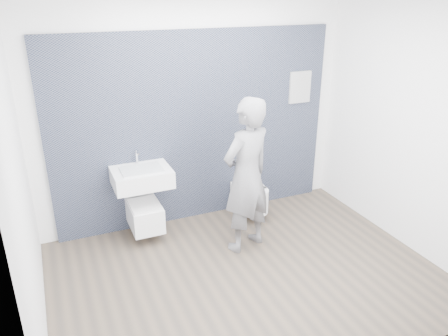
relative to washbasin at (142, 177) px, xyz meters
name	(u,v)px	position (x,y,z in m)	size (l,w,h in m)	color
ground	(246,274)	(0.79, -1.19, -0.80)	(4.00, 4.00, 0.00)	brown
room_shell	(250,117)	(0.79, -1.19, 0.94)	(4.00, 4.00, 4.00)	white
tile_wall	(199,214)	(0.79, 0.28, -0.80)	(3.60, 0.06, 2.40)	black
washbasin	(142,177)	(0.00, 0.00, 0.00)	(0.67, 0.50, 0.50)	white
toilet_square	(145,214)	(0.00, -0.01, -0.48)	(0.36, 0.53, 0.65)	white
toilet_rounded	(251,197)	(1.42, -0.04, -0.52)	(0.35, 0.59, 0.32)	white
info_placard	(293,196)	(2.25, 0.24, -0.80)	(0.31, 0.03, 0.42)	silver
visitor	(247,176)	(1.03, -0.68, 0.10)	(0.66, 0.43, 1.80)	slate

